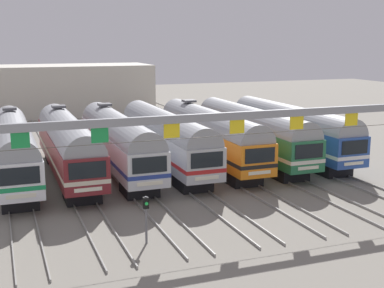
% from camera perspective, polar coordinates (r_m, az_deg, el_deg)
% --- Properties ---
extents(ground_plane, '(160.00, 160.00, 0.00)m').
position_cam_1_polar(ground_plane, '(43.42, -2.88, -2.71)').
color(ground_plane, gray).
extents(track_bed, '(25.11, 70.00, 0.15)m').
position_cam_1_polar(track_bed, '(59.48, -7.90, 1.09)').
color(track_bed, gray).
rests_on(track_bed, ground).
extents(commuter_train_white, '(2.88, 18.06, 5.05)m').
position_cam_1_polar(commuter_train_white, '(40.91, -18.86, -0.32)').
color(commuter_train_white, white).
rests_on(commuter_train_white, ground).
extents(commuter_train_maroon, '(2.88, 18.06, 5.05)m').
position_cam_1_polar(commuter_train_maroon, '(41.20, -13.40, 0.06)').
color(commuter_train_maroon, maroon).
rests_on(commuter_train_maroon, ground).
extents(commuter_train_silver, '(2.88, 18.06, 5.05)m').
position_cam_1_polar(commuter_train_silver, '(41.85, -8.05, 0.43)').
color(commuter_train_silver, silver).
rests_on(commuter_train_silver, ground).
extents(commuter_train_stainless, '(2.88, 18.06, 4.77)m').
position_cam_1_polar(commuter_train_stainless, '(42.85, -2.92, 0.78)').
color(commuter_train_stainless, '#B2B5BA').
rests_on(commuter_train_stainless, ground).
extents(commuter_train_orange, '(2.88, 18.06, 5.05)m').
position_cam_1_polar(commuter_train_orange, '(44.19, 1.95, 1.11)').
color(commuter_train_orange, orange).
rests_on(commuter_train_orange, ground).
extents(commuter_train_green, '(2.88, 18.06, 4.77)m').
position_cam_1_polar(commuter_train_green, '(45.82, 6.50, 1.40)').
color(commuter_train_green, '#236B42').
rests_on(commuter_train_green, ground).
extents(commuter_train_blue, '(2.88, 18.06, 4.77)m').
position_cam_1_polar(commuter_train_blue, '(47.72, 10.71, 1.67)').
color(commuter_train_blue, '#284C9E').
rests_on(commuter_train_blue, ground).
extents(catenary_gantry, '(28.84, 0.44, 6.97)m').
position_cam_1_polar(catenary_gantry, '(29.99, 4.92, 1.51)').
color(catenary_gantry, gray).
rests_on(catenary_gantry, ground).
extents(yard_signal_mast, '(0.28, 0.35, 2.56)m').
position_cam_1_polar(yard_signal_mast, '(27.40, -5.04, -7.24)').
color(yard_signal_mast, '#59595E').
rests_on(yard_signal_mast, ground).
extents(maintenance_building, '(26.22, 10.00, 6.99)m').
position_cam_1_polar(maintenance_building, '(77.18, -14.48, 5.72)').
color(maintenance_building, beige).
rests_on(maintenance_building, ground).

